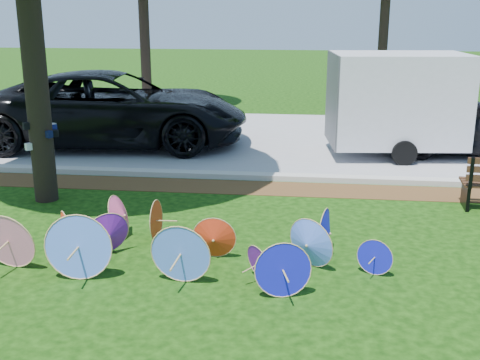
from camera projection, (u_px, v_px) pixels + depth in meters
The scene contains 8 objects.
ground at pixel (187, 282), 8.30m from camera, with size 90.00×90.00×0.00m, color black.
mulch_strip at pixel (230, 187), 12.59m from camera, with size 90.00×1.00×0.01m, color #472D16.
curb at pixel (234, 176), 13.24m from camera, with size 90.00×0.30×0.12m, color #B7B5AD.
street at pixel (252, 138), 17.21m from camera, with size 90.00×8.00×0.01m, color gray.
parasol_pile at pixel (151, 241), 8.67m from camera, with size 6.89×2.26×0.96m.
black_van at pixel (114, 109), 16.15m from camera, with size 3.29×7.14×1.98m, color black.
dark_pickup at pixel (464, 125), 15.22m from camera, with size 1.75×4.35×1.48m, color black.
cargo_trailer at pixel (397, 99), 14.91m from camera, with size 3.21×2.03×2.84m, color silver.
Camera 1 is at (1.60, -7.44, 3.67)m, focal length 45.00 mm.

